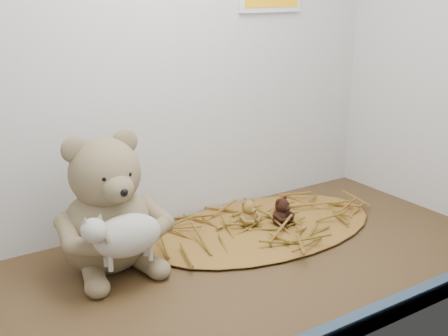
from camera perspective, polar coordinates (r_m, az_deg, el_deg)
alcove_shell at (r=108.73cm, az=-1.50°, el=13.07°), size 120.40×60.20×90.40cm
front_rail at (r=94.49cm, az=11.32°, el=-16.14°), size 119.28×2.20×3.60cm
straw_bed at (r=132.67cm, az=4.14°, el=-5.97°), size 58.25×33.82×1.13cm
main_teddy at (r=112.38cm, az=-11.95°, el=-3.41°), size 22.84×24.09×28.08cm
toy_lamb at (r=104.97cm, az=-9.80°, el=-6.77°), size 17.22×10.51×11.13cm
mini_teddy_tan at (r=130.51cm, az=2.49°, el=-4.48°), size 6.03×6.30×6.73cm
mini_teddy_brown at (r=131.84cm, az=5.86°, el=-4.29°), size 6.84×7.06×6.87cm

